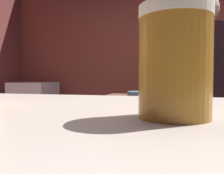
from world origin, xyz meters
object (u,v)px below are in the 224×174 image
bartender (200,99)px  mixing_bowl (137,94)px  mini_fridge (34,116)px  bottle_vinegar (198,63)px  bottle_hot_sauce (165,65)px  pint_glass_near (175,63)px

bartender → mixing_bowl: bartender is taller
mini_fridge → bottle_vinegar: 2.48m
bartender → bottle_hot_sauce: bearing=20.7°
bottle_vinegar → bottle_hot_sauce: bottle_vinegar is taller
mini_fridge → bartender: bearing=-34.0°
mini_fridge → pint_glass_near: bearing=-55.5°
mixing_bowl → bottle_hot_sauce: size_ratio=1.01×
bartender → bottle_vinegar: 1.75m
bottle_hot_sauce → bottle_vinegar: bearing=15.0°
mini_fridge → bottle_hot_sauce: 2.05m
mini_fridge → bottle_vinegar: (2.34, 0.25, 0.79)m
pint_glass_near → mixing_bowl: bearing=98.4°
mixing_bowl → bottle_hot_sauce: 1.27m
bartender → bottle_hot_sauce: size_ratio=9.53×
pint_glass_near → bottle_vinegar: (0.40, 3.07, 0.18)m
mini_fridge → mixing_bowl: (1.68, -1.07, 0.44)m
bartender → bottle_hot_sauce: 1.63m
bartender → mixing_bowl: size_ratio=9.43×
pint_glass_near → bottle_vinegar: size_ratio=0.48×
mini_fridge → bartender: (2.15, -1.45, 0.45)m
pint_glass_near → bottle_hot_sauce: 2.96m
pint_glass_near → bottle_hot_sauce: bottle_hot_sauce is taller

